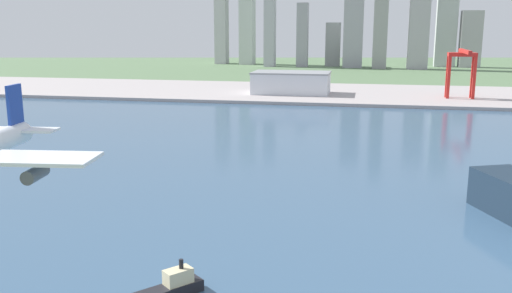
# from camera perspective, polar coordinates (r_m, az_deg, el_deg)

# --- Properties ---
(ground_plane) EXTENTS (2400.00, 2400.00, 0.00)m
(ground_plane) POSITION_cam_1_polar(r_m,az_deg,el_deg) (286.69, 5.78, 0.71)
(ground_plane) COLOR #58744F
(water_bay) EXTENTS (840.00, 360.00, 0.15)m
(water_bay) POSITION_cam_1_polar(r_m,az_deg,el_deg) (228.52, 4.27, -2.22)
(water_bay) COLOR #385675
(water_bay) RESTS_ON ground
(industrial_pier) EXTENTS (840.00, 140.00, 2.50)m
(industrial_pier) POSITION_cam_1_polar(r_m,az_deg,el_deg) (473.73, 8.08, 5.36)
(industrial_pier) COLOR #A79E9C
(industrial_pier) RESTS_ON ground
(tugboat_small) EXTENTS (13.93, 15.22, 7.81)m
(tugboat_small) POSITION_cam_1_polar(r_m,az_deg,el_deg) (124.54, -8.78, -14.00)
(tugboat_small) COLOR black
(tugboat_small) RESTS_ON water_bay
(port_crane_red) EXTENTS (20.59, 45.95, 36.91)m
(port_crane_red) POSITION_cam_1_polar(r_m,az_deg,el_deg) (451.32, 20.19, 7.93)
(port_crane_red) COLOR red
(port_crane_red) RESTS_ON industrial_pier
(warehouse_main) EXTENTS (62.10, 35.86, 17.49)m
(warehouse_main) POSITION_cam_1_polar(r_m,az_deg,el_deg) (458.62, 3.60, 6.49)
(warehouse_main) COLOR silver
(warehouse_main) RESTS_ON industrial_pier
(distant_skyline) EXTENTS (374.34, 76.20, 156.67)m
(distant_skyline) POSITION_cam_1_polar(r_m,az_deg,el_deg) (801.51, 8.88, 12.80)
(distant_skyline) COLOR #B4B2B8
(distant_skyline) RESTS_ON ground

